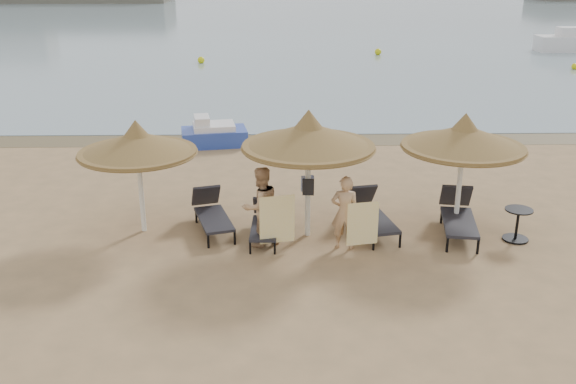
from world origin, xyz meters
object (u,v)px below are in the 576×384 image
Objects in this scene: person_right at (345,207)px; pedal_boat at (213,134)px; lounger_near_right at (370,213)px; lounger_far_left at (212,212)px; lounger_near_left at (265,222)px; side_table at (517,225)px; palapa_center at (308,136)px; lounger_far_right at (458,214)px; palapa_right at (464,138)px; person_left at (261,200)px; palapa_left at (137,144)px.

pedal_boat is (-3.51, 8.00, -0.58)m from person_right.
lounger_near_right is 1.11× the size of person_right.
pedal_boat reaches higher than lounger_far_left.
lounger_near_left is 2.40× the size of side_table.
palapa_center is at bearing -33.55° from person_right.
lounger_far_right is (1.96, -0.18, 0.02)m from lounger_near_right.
lounger_far_left is (-2.17, 0.43, -1.90)m from palapa_center.
palapa_right reaches higher than lounger_far_left.
palapa_right is 1.34× the size of person_left.
lounger_far_left reaches higher than lounger_near_left.
lounger_far_left is 5.58m from lounger_far_right.
palapa_right is 5.86m from lounger_far_left.
lounger_far_left is (1.53, 0.12, -1.67)m from palapa_left.
palapa_left is at bearing -107.31° from pedal_boat.
side_table is at bearing -23.33° from lounger_far_left.
lounger_far_right is 1.27m from side_table.
side_table is 5.65m from person_left.
lounger_far_right reaches higher than side_table.
palapa_center is 1.33× the size of lounger_far_right.
lounger_far_left is at bearing 173.40° from side_table.
palapa_right is 1.31× the size of lounger_near_right.
person_left is at bearing 2.31° from person_right.
palapa_left is 3.73m from palapa_center.
person_left is at bearing -97.27° from lounger_near_left.
palapa_right is at bearing -0.06° from palapa_left.
lounger_near_right is 0.92× the size of pedal_boat.
person_left is 8.02m from pedal_boat.
lounger_far_right reaches higher than lounger_far_left.
palapa_left is at bearing 179.94° from palapa_right.
lounger_near_left is 5.54m from side_table.
palapa_left is 3.26m from lounger_near_left.
lounger_far_right is at bearing 1.95° from palapa_center.
side_table is at bearing -4.41° from palapa_center.
lounger_far_right is at bearing -59.07° from pedal_boat.
lounger_near_right is at bearing -18.89° from lounger_far_left.
lounger_far_left is 2.79× the size of side_table.
lounger_near_left reaches higher than side_table.
palapa_right is at bearing 6.63° from lounger_near_left.
lounger_far_left is 1.16× the size of lounger_near_left.
palapa_right reaches higher than lounger_far_right.
palapa_right is at bearing -18.08° from lounger_far_left.
lounger_far_left is at bearing 166.03° from lounger_near_right.
person_left is (1.15, -0.91, 0.63)m from lounger_far_left.
side_table is at bearing -4.53° from palapa_left.
person_left is at bearing -169.99° from palapa_right.
lounger_near_left is 0.85× the size of person_left.
lounger_near_right is (5.15, -0.01, -1.66)m from palapa_left.
palapa_left is 2.27m from lounger_far_left.
side_table is (6.75, -0.78, -0.05)m from lounger_far_left.
person_right reaches higher than lounger_near_right.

